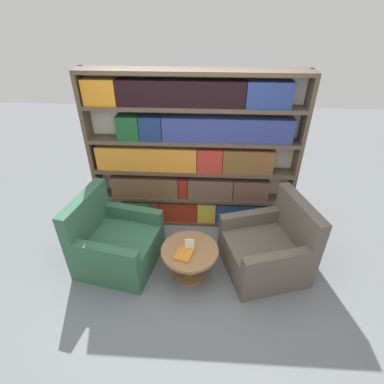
# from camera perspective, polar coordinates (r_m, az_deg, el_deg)

# --- Properties ---
(ground_plane) EXTENTS (14.00, 14.00, 0.00)m
(ground_plane) POSITION_cam_1_polar(r_m,az_deg,el_deg) (3.82, -0.86, -17.03)
(ground_plane) COLOR slate
(bookshelf) EXTENTS (2.83, 0.30, 2.23)m
(bookshelf) POSITION_cam_1_polar(r_m,az_deg,el_deg) (4.12, 0.08, 6.88)
(bookshelf) COLOR silver
(bookshelf) RESTS_ON ground_plane
(armchair_left) EXTENTS (1.07, 1.05, 0.96)m
(armchair_left) POSITION_cam_1_polar(r_m,az_deg,el_deg) (3.98, -14.48, -9.41)
(armchair_left) COLOR #336047
(armchair_left) RESTS_ON ground_plane
(armchair_right) EXTENTS (1.13, 1.12, 0.96)m
(armchair_right) POSITION_cam_1_polar(r_m,az_deg,el_deg) (3.90, 14.32, -10.49)
(armchair_right) COLOR brown
(armchair_right) RESTS_ON ground_plane
(coffee_table) EXTENTS (0.68, 0.68, 0.43)m
(coffee_table) POSITION_cam_1_polar(r_m,az_deg,el_deg) (3.68, -0.44, -12.29)
(coffee_table) COLOR olive
(coffee_table) RESTS_ON ground_plane
(table_sign) EXTENTS (0.11, 0.06, 0.16)m
(table_sign) POSITION_cam_1_polar(r_m,az_deg,el_deg) (3.55, -0.45, -10.11)
(table_sign) COLOR black
(table_sign) RESTS_ON coffee_table
(stray_book) EXTENTS (0.24, 0.28, 0.03)m
(stray_book) POSITION_cam_1_polar(r_m,az_deg,el_deg) (3.53, -1.49, -11.68)
(stray_book) COLOR orange
(stray_book) RESTS_ON coffee_table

